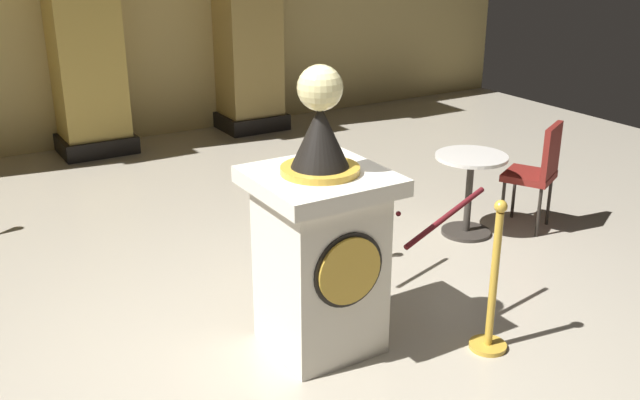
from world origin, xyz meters
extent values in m
plane|color=#B2A893|center=(0.00, 0.00, 0.00)|extent=(12.92, 12.92, 0.00)
cube|color=silver|center=(0.08, 0.05, 0.53)|extent=(0.63, 0.63, 1.07)
cube|color=silver|center=(0.08, 0.05, 1.12)|extent=(0.79, 0.79, 0.10)
cylinder|color=gold|center=(0.08, -0.28, 0.66)|extent=(0.42, 0.03, 0.42)
cylinder|color=black|center=(0.08, -0.27, 0.66)|extent=(0.47, 0.01, 0.47)
cylinder|color=gold|center=(0.08, 0.05, 1.19)|extent=(0.47, 0.47, 0.04)
cone|color=black|center=(0.08, 0.05, 1.39)|extent=(0.35, 0.35, 0.38)
cylinder|color=gold|center=(0.08, 0.05, 1.57)|extent=(0.03, 0.03, 0.07)
sphere|color=beige|center=(0.08, 0.05, 1.67)|extent=(0.27, 0.27, 0.27)
cylinder|color=gold|center=(0.97, -0.55, 0.01)|extent=(0.24, 0.24, 0.03)
cylinder|color=gold|center=(0.97, -0.55, 0.47)|extent=(0.05, 0.05, 0.93)
sphere|color=gold|center=(0.97, -0.55, 0.97)|extent=(0.08, 0.08, 0.08)
cylinder|color=gold|center=(0.63, 0.98, 0.01)|extent=(0.24, 0.24, 0.03)
cylinder|color=gold|center=(0.63, 0.98, 0.45)|extent=(0.05, 0.05, 0.90)
sphere|color=gold|center=(0.63, 0.98, 0.94)|extent=(0.08, 0.08, 0.08)
cylinder|color=#591419|center=(0.88, -0.17, 0.79)|extent=(0.78, 0.21, 0.22)
cylinder|color=#591419|center=(0.71, 0.59, 0.79)|extent=(0.78, 0.21, 0.22)
sphere|color=#591419|center=(0.80, 0.21, 0.70)|extent=(0.04, 0.04, 0.04)
cube|color=black|center=(2.06, 5.15, 0.10)|extent=(0.82, 0.82, 0.20)
cube|color=black|center=(0.00, 5.15, 0.10)|extent=(0.85, 0.85, 0.20)
cylinder|color=#332D28|center=(2.10, 0.92, 0.01)|extent=(0.43, 0.43, 0.03)
cylinder|color=#332D28|center=(2.10, 0.92, 0.35)|extent=(0.06, 0.06, 0.70)
cylinder|color=silver|center=(2.10, 0.92, 0.70)|extent=(0.61, 0.61, 0.03)
cylinder|color=black|center=(2.72, 0.99, 0.23)|extent=(0.03, 0.03, 0.45)
cylinder|color=black|center=(2.43, 0.84, 0.23)|extent=(0.03, 0.03, 0.45)
cylinder|color=black|center=(2.87, 0.70, 0.23)|extent=(0.03, 0.03, 0.45)
cylinder|color=black|center=(2.58, 0.56, 0.23)|extent=(0.03, 0.03, 0.45)
cube|color=maroon|center=(2.65, 0.77, 0.48)|extent=(0.54, 0.54, 0.06)
cube|color=maroon|center=(2.73, 0.62, 0.73)|extent=(0.38, 0.23, 0.45)
camera|label=1|loc=(-2.03, -3.43, 2.54)|focal=40.78mm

